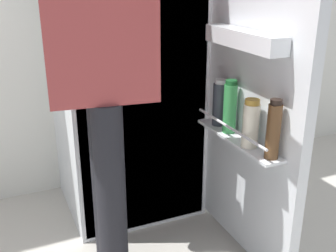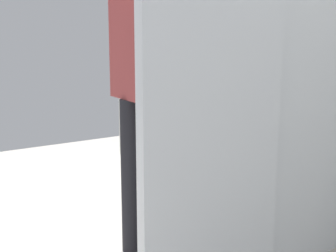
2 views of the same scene
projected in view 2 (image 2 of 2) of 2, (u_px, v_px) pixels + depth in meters
name	position (u px, v px, depth m)	size (l,w,h in m)	color
kitchen_wall	(309.00, 1.00, 2.43)	(4.40, 0.10, 2.69)	silver
refrigerator	(259.00, 81.00, 2.25)	(0.74, 1.31, 1.82)	silver
person	(144.00, 67.00, 2.17)	(0.53, 0.74, 1.65)	black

